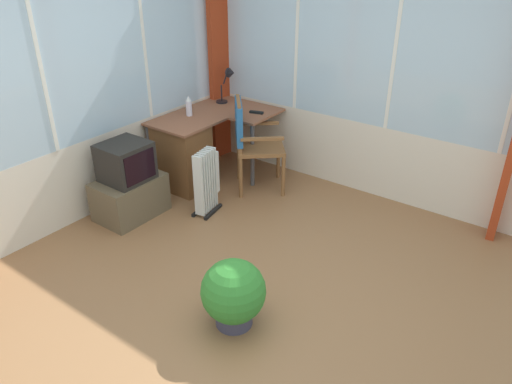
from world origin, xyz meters
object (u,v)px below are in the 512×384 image
at_px(spray_bottle, 189,106).
at_px(tv_remote, 256,112).
at_px(desk_lamp, 229,80).
at_px(wooden_armchair, 248,134).
at_px(space_heater, 207,181).
at_px(tv_on_stand, 129,184).
at_px(desk, 186,151).
at_px(potted_plant, 233,293).

bearing_deg(spray_bottle, tv_remote, -48.08).
bearing_deg(desk_lamp, wooden_armchair, -126.97).
relative_size(wooden_armchair, space_heater, 1.51).
relative_size(spray_bottle, space_heater, 0.33).
distance_m(tv_remote, wooden_armchair, 0.36).
height_order(tv_remote, spray_bottle, spray_bottle).
relative_size(tv_remote, tv_on_stand, 0.20).
bearing_deg(desk, space_heater, -118.06).
bearing_deg(desk, spray_bottle, 25.43).
xyz_separation_m(space_heater, potted_plant, (-1.10, -1.20, -0.06)).
height_order(desk_lamp, tv_on_stand, desk_lamp).
bearing_deg(space_heater, desk_lamp, 28.38).
bearing_deg(desk_lamp, space_heater, -151.62).
bearing_deg(spray_bottle, space_heater, -126.42).
height_order(desk, spray_bottle, spray_bottle).
distance_m(desk_lamp, tv_remote, 0.57).
bearing_deg(wooden_armchair, space_heater, 178.34).
distance_m(tv_remote, potted_plant, 2.46).
xyz_separation_m(desk_lamp, potted_plant, (-2.19, -1.78, -0.72)).
xyz_separation_m(desk, desk_lamp, (0.80, 0.04, 0.59)).
bearing_deg(spray_bottle, potted_plant, -130.53).
xyz_separation_m(tv_on_stand, potted_plant, (-0.60, -1.74, -0.06)).
height_order(desk_lamp, potted_plant, desk_lamp).
height_order(spray_bottle, space_heater, spray_bottle).
bearing_deg(tv_remote, spray_bottle, 115.95).
height_order(desk, potted_plant, desk).
bearing_deg(tv_on_stand, wooden_armchair, -26.55).
bearing_deg(potted_plant, wooden_armchair, 34.23).
distance_m(desk, potted_plant, 2.23).
bearing_deg(desk, potted_plant, -128.52).
distance_m(desk, desk_lamp, 0.99).
bearing_deg(desk_lamp, potted_plant, -140.78).
distance_m(spray_bottle, space_heater, 0.93).
bearing_deg(tv_remote, potted_plant, -163.56).
xyz_separation_m(spray_bottle, space_heater, (-0.47, -0.63, -0.50)).
bearing_deg(space_heater, desk, 61.94).
bearing_deg(potted_plant, spray_bottle, 49.47).
xyz_separation_m(desk_lamp, spray_bottle, (-0.62, 0.04, -0.15)).
relative_size(desk, potted_plant, 2.47).
relative_size(desk, tv_on_stand, 1.69).
bearing_deg(tv_on_stand, desk_lamp, 1.50).
bearing_deg(space_heater, wooden_armchair, -1.66).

